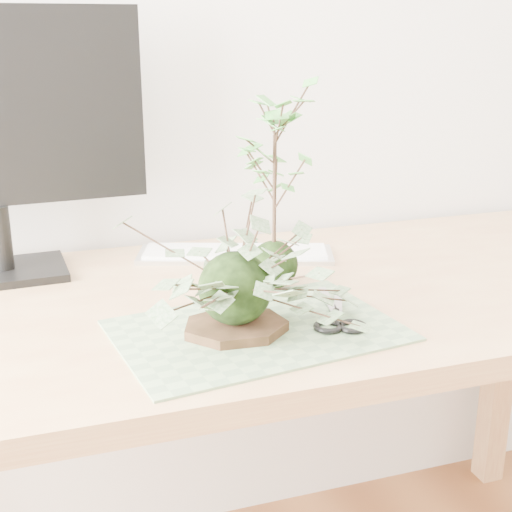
% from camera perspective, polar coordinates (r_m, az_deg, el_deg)
% --- Properties ---
extents(desk, '(1.60, 0.70, 0.74)m').
position_cam_1_polar(desk, '(1.30, 1.33, -6.48)').
color(desk, tan).
rests_on(desk, ground_plane).
extents(cutting_mat, '(0.46, 0.34, 0.00)m').
position_cam_1_polar(cutting_mat, '(1.10, 0.09, -5.97)').
color(cutting_mat, '#5A7955').
rests_on(cutting_mat, desk).
extents(stone_dish, '(0.18, 0.18, 0.01)m').
position_cam_1_polar(stone_dish, '(1.09, -1.65, -5.70)').
color(stone_dish, black).
rests_on(stone_dish, cutting_mat).
extents(ivy_kokedama, '(0.34, 0.34, 0.22)m').
position_cam_1_polar(ivy_kokedama, '(1.05, -1.71, 0.10)').
color(ivy_kokedama, black).
rests_on(ivy_kokedama, stone_dish).
extents(maple_kokedama, '(0.20, 0.20, 0.36)m').
position_cam_1_polar(maple_kokedama, '(1.22, 1.51, 8.67)').
color(maple_kokedama, black).
rests_on(maple_kokedama, desk).
extents(keyboard, '(0.41, 0.24, 0.02)m').
position_cam_1_polar(keyboard, '(1.45, -1.66, 0.21)').
color(keyboard, silver).
rests_on(keyboard, desk).
extents(scissors, '(0.10, 0.20, 0.01)m').
position_cam_1_polar(scissors, '(1.13, 7.07, -5.10)').
color(scissors, '#95959C').
rests_on(scissors, cutting_mat).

